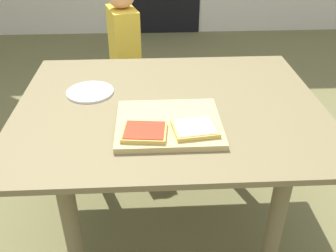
{
  "coord_description": "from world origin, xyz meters",
  "views": [
    {
      "loc": [
        -0.08,
        -1.31,
        1.4
      ],
      "look_at": [
        -0.01,
        0.0,
        0.59
      ],
      "focal_mm": 40.07,
      "sensor_mm": 36.0,
      "label": 1
    }
  ],
  "objects_px": {
    "dining_table": "(170,127)",
    "child_left": "(125,58)",
    "pizza_slice_near_left": "(145,132)",
    "plate_white_left": "(90,92)",
    "cutting_board": "(169,124)",
    "pizza_slice_near_right": "(195,128)"
  },
  "relations": [
    {
      "from": "dining_table",
      "to": "child_left",
      "type": "height_order",
      "value": "child_left"
    },
    {
      "from": "pizza_slice_near_right",
      "to": "child_left",
      "type": "xyz_separation_m",
      "value": [
        -0.29,
        1.01,
        -0.14
      ]
    },
    {
      "from": "pizza_slice_near_right",
      "to": "plate_white_left",
      "type": "relative_size",
      "value": 0.83
    },
    {
      "from": "cutting_board",
      "to": "plate_white_left",
      "type": "relative_size",
      "value": 1.91
    },
    {
      "from": "cutting_board",
      "to": "pizza_slice_near_left",
      "type": "relative_size",
      "value": 2.32
    },
    {
      "from": "pizza_slice_near_left",
      "to": "plate_white_left",
      "type": "distance_m",
      "value": 0.43
    },
    {
      "from": "cutting_board",
      "to": "child_left",
      "type": "xyz_separation_m",
      "value": [
        -0.21,
        0.95,
        -0.12
      ]
    },
    {
      "from": "plate_white_left",
      "to": "cutting_board",
      "type": "bearing_deg",
      "value": -41.72
    },
    {
      "from": "pizza_slice_near_left",
      "to": "child_left",
      "type": "height_order",
      "value": "child_left"
    },
    {
      "from": "dining_table",
      "to": "plate_white_left",
      "type": "bearing_deg",
      "value": 160.96
    },
    {
      "from": "pizza_slice_near_left",
      "to": "pizza_slice_near_right",
      "type": "height_order",
      "value": "same"
    },
    {
      "from": "dining_table",
      "to": "child_left",
      "type": "distance_m",
      "value": 0.81
    },
    {
      "from": "dining_table",
      "to": "plate_white_left",
      "type": "xyz_separation_m",
      "value": [
        -0.33,
        0.11,
        0.11
      ]
    },
    {
      "from": "cutting_board",
      "to": "child_left",
      "type": "height_order",
      "value": "child_left"
    },
    {
      "from": "dining_table",
      "to": "pizza_slice_near_left",
      "type": "distance_m",
      "value": 0.3
    },
    {
      "from": "cutting_board",
      "to": "plate_white_left",
      "type": "bearing_deg",
      "value": 138.28
    },
    {
      "from": "plate_white_left",
      "to": "child_left",
      "type": "height_order",
      "value": "child_left"
    },
    {
      "from": "pizza_slice_near_left",
      "to": "child_left",
      "type": "relative_size",
      "value": 0.16
    },
    {
      "from": "dining_table",
      "to": "pizza_slice_near_left",
      "type": "xyz_separation_m",
      "value": [
        -0.1,
        -0.25,
        0.14
      ]
    },
    {
      "from": "plate_white_left",
      "to": "pizza_slice_near_left",
      "type": "bearing_deg",
      "value": -57.58
    },
    {
      "from": "plate_white_left",
      "to": "pizza_slice_near_right",
      "type": "bearing_deg",
      "value": -40.91
    },
    {
      "from": "cutting_board",
      "to": "child_left",
      "type": "bearing_deg",
      "value": 102.25
    }
  ]
}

